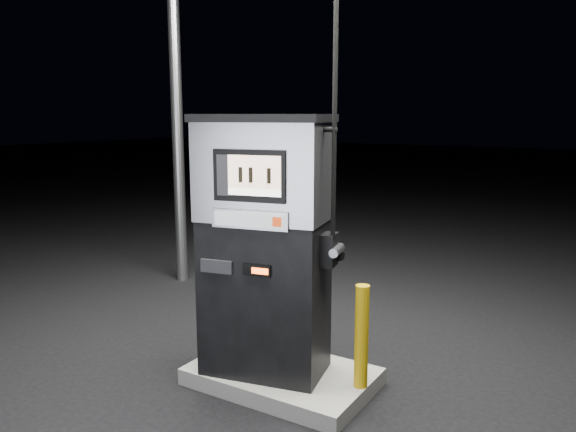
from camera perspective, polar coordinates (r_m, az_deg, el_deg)
The scene contains 5 objects.
ground at distance 5.32m, azimuth -0.60°, elevation -16.70°, with size 80.00×80.00×0.00m, color black.
pump_island at distance 5.28m, azimuth -0.61°, elevation -15.98°, with size 1.60×1.00×0.15m, color slate.
fuel_dispenser at distance 4.85m, azimuth -2.34°, elevation -2.82°, with size 1.31×0.89×4.70m.
bollard_left at distance 5.54m, azimuth -6.78°, elevation -8.96°, with size 0.12×0.12×0.89m, color #C89A0B.
bollard_right at distance 4.81m, azimuth 7.48°, elevation -12.05°, with size 0.12×0.12×0.89m, color #C89A0B.
Camera 1 is at (2.52, -4.01, 2.41)m, focal length 35.00 mm.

